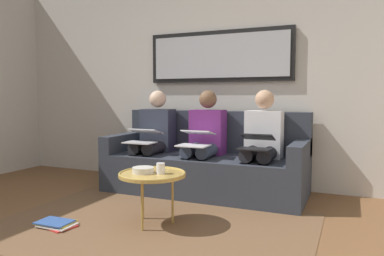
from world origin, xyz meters
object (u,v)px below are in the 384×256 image
Objects in this scene: laptop_black at (256,142)px; person_right at (154,136)px; person_left at (262,141)px; magazine_stack at (56,224)px; couch at (207,164)px; coffee_table at (152,175)px; laptop_white at (196,138)px; framed_mirror at (219,56)px; cup at (161,168)px; bowl at (143,170)px; person_middle at (205,138)px; laptop_silver at (143,136)px.

laptop_black is 1.30m from person_right.
person_right is at bearing 0.00° from person_left.
laptop_black is 0.99× the size of magazine_stack.
coffee_table is (0.01, 1.22, 0.11)m from couch.
framed_mirror is at bearing -90.00° from laptop_white.
couch is at bearing -87.04° from cup.
couch reaches higher than magazine_stack.
couch is 6.39× the size of magazine_stack.
person_right reaches higher than bowl.
cup is at bearing -165.71° from bowl.
person_middle is 0.68m from laptop_silver.
couch reaches higher than laptop_black.
couch is 1.30m from framed_mirror.
person_middle is at bearing -159.36° from laptop_silver.
couch is 0.78m from laptop_black.
laptop_black is (-0.64, 0.31, 0.31)m from couch.
cup is (-0.06, 1.60, -1.07)m from framed_mirror.
couch is 1.93× the size of person_right.
person_middle is 3.19× the size of laptop_silver.
bowl is at bearing 58.45° from person_left.
cup is at bearing 93.96° from laptop_white.
framed_mirror reaches higher than bowl.
person_left is at bearing -119.58° from coffee_table.
person_middle is 0.24m from laptop_white.
person_right reaches higher than coffee_table.
laptop_white is at bearing -86.04° from cup.
cup is 0.50× the size of bowl.
framed_mirror is 1.57× the size of person_left.
magazine_stack is (1.35, 1.52, -0.58)m from person_left.
bowl reaches higher than coffee_table.
magazine_stack is at bearing 27.62° from coffee_table.
person_right is at bearing -64.70° from bowl.
laptop_silver is at bearing -52.02° from cup.
person_left is (-0.58, -1.14, 0.13)m from cup.
person_middle is (0.00, 0.46, -0.94)m from framed_mirror.
couch is 6.47× the size of laptop_black.
person_left is 1.00× the size of person_middle.
coffee_table is at bearing -157.77° from bowl.
person_right is at bearing -61.34° from coffee_table.
laptop_black is at bearing -127.71° from bowl.
cup is 0.15m from bowl.
framed_mirror reaches higher than laptop_black.
magazine_stack is (0.71, 1.58, -0.29)m from couch.
laptop_black is at bearing -136.74° from magazine_stack.
person_middle is 2.97× the size of laptop_white.
bowl is at bearing 87.09° from framed_mirror.
coffee_table is 0.88m from magazine_stack.
framed_mirror reaches higher than couch.
framed_mirror is at bearing -132.51° from laptop_silver.
magazine_stack is (0.77, 0.37, -0.45)m from cup.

